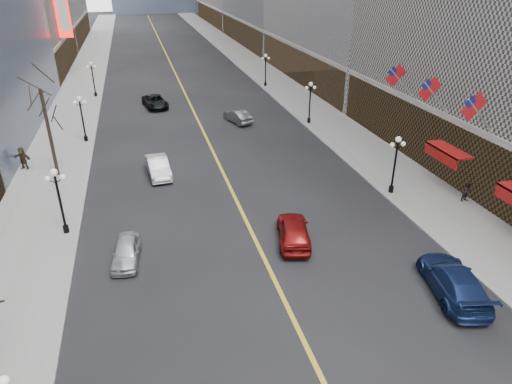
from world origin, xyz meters
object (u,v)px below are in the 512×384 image
streetlamp_east_2 (310,98)px  streetlamp_east_3 (266,67)px  streetlamp_west_2 (82,114)px  car_sb_near (454,281)px  streetlamp_west_1 (59,195)px  car_nb_near (126,252)px  streetlamp_east_1 (396,159)px  car_nb_mid (158,167)px  car_sb_mid (294,231)px  streetlamp_west_3 (93,76)px  car_sb_far (238,116)px  car_nb_far (155,102)px

streetlamp_east_2 → streetlamp_east_3: same height
streetlamp_west_2 → car_sb_near: streetlamp_west_2 is taller
streetlamp_west_1 → car_sb_near: streetlamp_west_1 is taller
car_nb_near → car_sb_near: 18.42m
car_sb_near → streetlamp_east_1: bearing=-91.5°
streetlamp_east_3 → car_nb_mid: streetlamp_east_3 is taller
car_sb_mid → car_nb_mid: bearing=-45.3°
streetlamp_east_1 → streetlamp_west_1: 23.60m
streetlamp_west_1 → car_nb_mid: size_ratio=0.97×
streetlamp_west_3 → car_sb_mid: (14.10, -40.62, -2.08)m
streetlamp_east_1 → streetlamp_east_2: size_ratio=1.00×
streetlamp_east_2 → streetlamp_east_3: size_ratio=1.00×
car_sb_mid → car_sb_far: bearing=-80.9°
streetlamp_east_3 → streetlamp_east_1: bearing=-90.0°
streetlamp_west_1 → car_sb_mid: 14.98m
car_nb_near → car_sb_mid: car_sb_mid is taller
streetlamp_east_1 → car_nb_far: size_ratio=0.85×
car_nb_mid → car_nb_far: car_nb_mid is taller
streetlamp_east_3 → car_nb_near: 44.79m
streetlamp_west_2 → car_nb_far: bearing=55.9°
streetlamp_west_3 → car_sb_far: 22.41m
streetlamp_east_1 → streetlamp_west_2: same height
streetlamp_east_2 → streetlamp_west_1: same height
car_nb_mid → car_nb_far: (0.97, 21.02, -0.03)m
streetlamp_west_2 → car_nb_mid: size_ratio=0.97×
car_nb_near → streetlamp_west_3: bearing=101.8°
streetlamp_east_1 → car_nb_far: streetlamp_east_1 is taller
streetlamp_east_2 → streetlamp_west_1: 29.68m
streetlamp_west_3 → car_nb_mid: size_ratio=0.97×
car_nb_far → streetlamp_west_2: bearing=-133.9°
streetlamp_east_1 → car_sb_far: 21.97m
car_nb_far → car_sb_far: car_nb_far is taller
car_nb_mid → streetlamp_east_3: bearing=53.7°
streetlamp_east_2 → streetlamp_west_2: size_ratio=1.00×
streetlamp_east_3 → car_sb_far: bearing=-116.0°
streetlamp_east_1 → car_nb_far: 33.29m
streetlamp_east_2 → car_sb_far: size_ratio=1.05×
streetlamp_west_3 → streetlamp_east_3: bearing=0.0°
streetlamp_east_2 → car_nb_mid: size_ratio=0.97×
streetlamp_east_2 → car_nb_mid: bearing=-149.7°
car_nb_far → car_nb_mid: bearing=-102.5°
streetlamp_east_2 → car_sb_mid: streetlamp_east_2 is taller
streetlamp_east_2 → streetlamp_east_1: bearing=-90.0°
streetlamp_west_2 → car_nb_near: size_ratio=1.17×
streetlamp_west_3 → car_sb_mid: streetlamp_west_3 is taller
car_sb_near → streetlamp_west_3: bearing=-53.9°
streetlamp_west_1 → car_nb_far: streetlamp_west_1 is taller
streetlamp_west_1 → car_sb_near: (20.66, -11.62, -2.07)m
car_nb_near → car_sb_mid: 10.29m
streetlamp_east_2 → streetlamp_west_1: bearing=-142.7°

